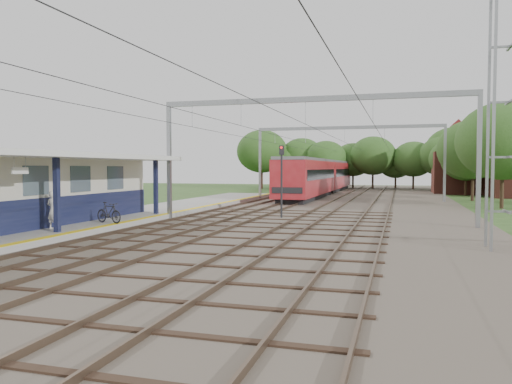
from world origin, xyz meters
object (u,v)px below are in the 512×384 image
(bicycle, at_px, (109,213))
(signal_post, at_px, (282,173))
(person, at_px, (53,210))
(train, at_px, (322,176))

(bicycle, xyz_separation_m, signal_post, (7.08, 7.51, 1.95))
(person, distance_m, bicycle, 3.04)
(bicycle, distance_m, signal_post, 10.50)
(train, bearing_deg, bicycle, -98.26)
(person, height_order, signal_post, signal_post)
(person, xyz_separation_m, signal_post, (8.13, 10.34, 1.61))
(train, height_order, signal_post, signal_post)
(person, height_order, train, train)
(bicycle, relative_size, signal_post, 0.39)
(train, relative_size, signal_post, 8.38)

